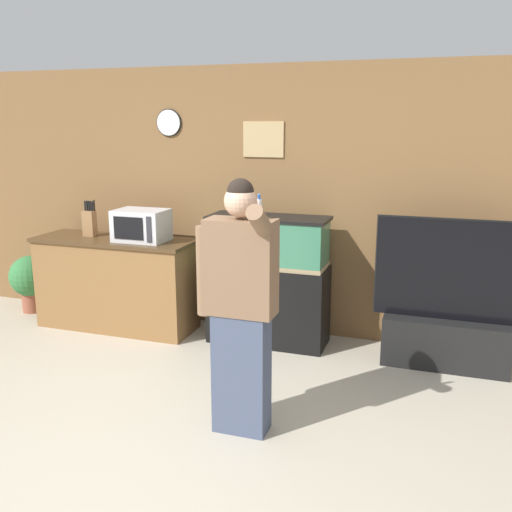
% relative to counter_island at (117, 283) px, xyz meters
% --- Properties ---
extents(ground_plane, '(18.00, 18.00, 0.00)m').
position_rel_counter_island_xyz_m(ground_plane, '(1.38, -2.09, -0.47)').
color(ground_plane, '#B2A893').
extents(wall_back_paneled, '(10.00, 0.08, 2.60)m').
position_rel_counter_island_xyz_m(wall_back_paneled, '(1.38, 0.47, 0.83)').
color(wall_back_paneled, brown).
rests_on(wall_back_paneled, ground_plane).
extents(counter_island, '(1.64, 0.58, 0.93)m').
position_rel_counter_island_xyz_m(counter_island, '(0.00, 0.00, 0.00)').
color(counter_island, brown).
rests_on(counter_island, ground_plane).
extents(microwave, '(0.50, 0.36, 0.31)m').
position_rel_counter_island_xyz_m(microwave, '(0.32, -0.01, 0.62)').
color(microwave, silver).
rests_on(microwave, counter_island).
extents(knife_block, '(0.12, 0.09, 0.37)m').
position_rel_counter_island_xyz_m(knife_block, '(-0.30, 0.04, 0.61)').
color(knife_block, olive).
rests_on(knife_block, counter_island).
extents(aquarium_on_stand, '(1.12, 0.44, 1.22)m').
position_rel_counter_island_xyz_m(aquarium_on_stand, '(1.59, 0.10, 0.15)').
color(aquarium_on_stand, black).
rests_on(aquarium_on_stand, ground_plane).
extents(tv_on_stand, '(1.26, 0.40, 1.29)m').
position_rel_counter_island_xyz_m(tv_on_stand, '(3.20, 0.07, -0.09)').
color(tv_on_stand, black).
rests_on(tv_on_stand, ground_plane).
extents(person_standing, '(0.54, 0.41, 1.73)m').
position_rel_counter_island_xyz_m(person_standing, '(1.89, -1.50, 0.43)').
color(person_standing, '#424C66').
rests_on(person_standing, ground_plane).
extents(potted_plant, '(0.45, 0.45, 0.63)m').
position_rel_counter_island_xyz_m(potted_plant, '(-1.18, 0.12, -0.09)').
color(potted_plant, brown).
rests_on(potted_plant, ground_plane).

